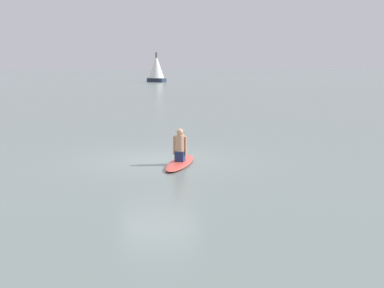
{
  "coord_description": "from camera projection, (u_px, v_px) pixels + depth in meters",
  "views": [
    {
      "loc": [
        1.19,
        16.94,
        3.28
      ],
      "look_at": [
        -1.0,
        0.9,
        0.67
      ],
      "focal_mm": 47.64,
      "sensor_mm": 36.0,
      "label": 1
    }
  ],
  "objects": [
    {
      "name": "person_paddler",
      "position": [
        180.0,
        146.0,
        16.34
      ],
      "size": [
        0.46,
        0.42,
        1.05
      ],
      "rotation": [
        0.0,
        0.0,
        1.24
      ],
      "color": "navy",
      "rests_on": "surfboard"
    },
    {
      "name": "surfboard",
      "position": [
        180.0,
        163.0,
        16.42
      ],
      "size": [
        1.56,
        2.88,
        0.12
      ],
      "primitive_type": "ellipsoid",
      "rotation": [
        0.0,
        0.0,
        1.24
      ],
      "color": "#D84C3F",
      "rests_on": "ground"
    },
    {
      "name": "sailboat_near_right",
      "position": [
        156.0,
        68.0,
        83.69
      ],
      "size": [
        3.51,
        3.51,
        4.83
      ],
      "rotation": [
        0.0,
        0.0,
        -0.86
      ],
      "color": "#2D3851",
      "rests_on": "ground"
    },
    {
      "name": "ground_plane",
      "position": [
        159.0,
        160.0,
        17.25
      ],
      "size": [
        400.0,
        400.0,
        0.0
      ],
      "primitive_type": "plane",
      "color": "slate"
    }
  ]
}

